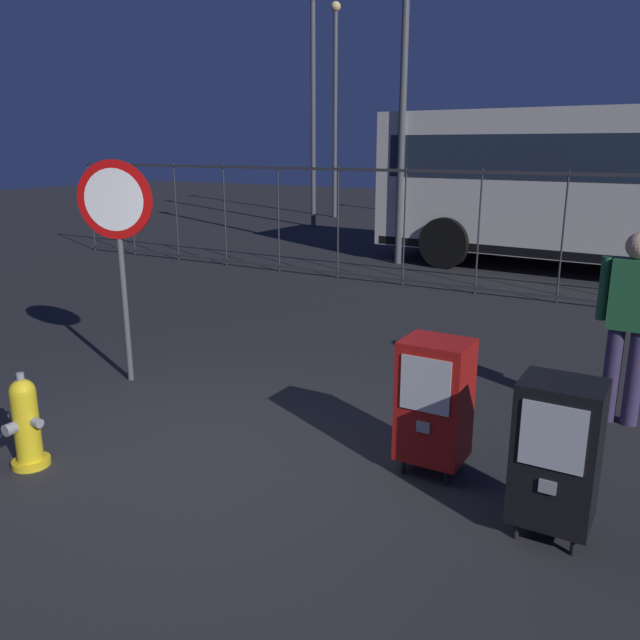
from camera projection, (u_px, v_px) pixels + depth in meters
The scene contains 10 objects.
ground_plane at pixel (207, 463), 4.93m from camera, with size 60.00×60.00×0.00m, color #262628.
fire_hydrant at pixel (26, 423), 4.81m from camera, with size 0.33×0.32×0.75m.
newspaper_box_primary at pixel (557, 452), 3.88m from camera, with size 0.48×0.42×1.02m.
newspaper_box_secondary at pixel (434, 400), 4.67m from camera, with size 0.48×0.42×1.02m.
stop_sign at pixel (117, 226), 6.26m from camera, with size 0.71×0.31×2.23m.
pedestrian at pixel (630, 318), 5.43m from camera, with size 0.55×0.22×1.67m.
fence_barrier at pixel (479, 232), 10.29m from camera, with size 18.03×0.04×2.00m.
street_light_near_left at pixel (335, 96), 20.84m from camera, with size 0.32×0.32×6.71m.
street_light_far_left at pixel (405, 43), 12.17m from camera, with size 0.32×0.32×7.32m.
street_light_far_right at pixel (313, 93), 18.32m from camera, with size 0.32×0.32×6.50m.
Camera 1 is at (3.00, -3.42, 2.36)m, focal length 36.11 mm.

